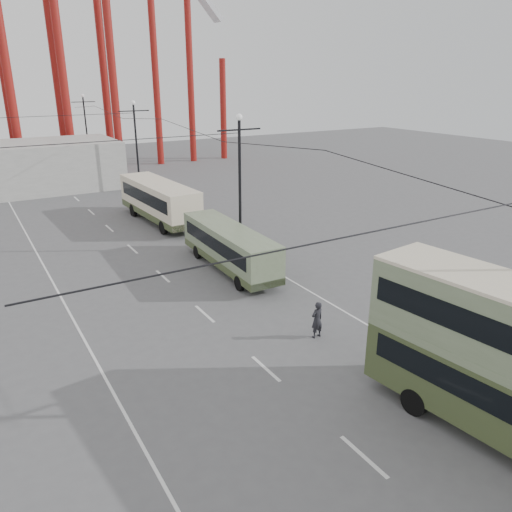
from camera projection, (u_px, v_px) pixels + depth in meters
ground at (347, 413)px, 18.24m from camera, size 160.00×160.00×0.00m
road_markings at (145, 258)px, 33.74m from camera, size 12.52×120.00×0.01m
lamp_post_mid at (240, 184)px, 33.89m from camera, size 3.20×0.44×9.32m
lamp_post_far at (137, 147)px, 51.66m from camera, size 3.20×0.44×9.32m
lamp_post_distant at (86, 129)px, 69.42m from camera, size 3.20×0.44×9.32m
fairground_shed at (10, 168)px, 52.46m from camera, size 22.00×10.00×5.00m
single_decker_green at (229, 246)px, 31.29m from camera, size 2.52×9.75×2.74m
single_decker_cream at (159, 200)px, 41.54m from camera, size 3.25×10.88×3.35m
pedestrian at (317, 320)px, 23.25m from camera, size 0.69×0.49×1.80m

